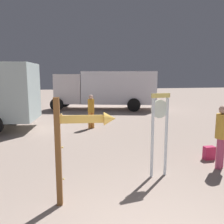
# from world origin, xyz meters

# --- Properties ---
(standing_clock) EXTENTS (0.46, 0.15, 2.00)m
(standing_clock) POSITION_xyz_m (1.02, 2.72, 1.25)
(standing_clock) COLOR white
(standing_clock) RESTS_ON ground_plane
(arrow_sign) EXTENTS (1.11, 0.30, 2.02)m
(arrow_sign) POSITION_xyz_m (-0.90, 1.87, 1.32)
(arrow_sign) COLOR brown
(arrow_sign) RESTS_ON ground_plane
(person_near_clock) EXTENTS (0.32, 0.32, 1.66)m
(person_near_clock) POSITION_xyz_m (2.79, 2.83, 0.93)
(person_near_clock) COLOR #B74368
(person_near_clock) RESTS_ON ground_plane
(backpack) EXTENTS (0.31, 0.22, 0.38)m
(backpack) POSITION_xyz_m (2.91, 3.45, 0.19)
(backpack) COLOR #CA2D57
(backpack) RESTS_ON ground_plane
(person_distant) EXTENTS (0.30, 0.30, 1.56)m
(person_distant) POSITION_xyz_m (0.05, 8.12, 0.87)
(person_distant) COLOR orange
(person_distant) RESTS_ON ground_plane
(box_truck_far) EXTENTS (7.63, 4.05, 2.71)m
(box_truck_far) POSITION_xyz_m (1.91, 14.10, 1.53)
(box_truck_far) COLOR white
(box_truck_far) RESTS_ON ground_plane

